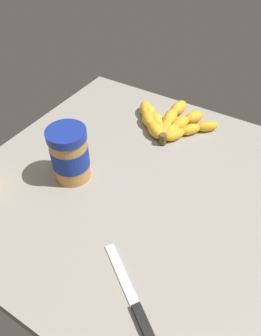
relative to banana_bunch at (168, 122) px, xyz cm
name	(u,v)px	position (x,y,z in cm)	size (l,w,h in cm)	color
ground_plane	(137,187)	(23.48, 3.43, -4.12)	(76.19, 76.88, 4.67)	gray
banana_bunch	(168,122)	(0.00, 0.00, 0.00)	(20.85, 26.04, 3.71)	gold
peanut_butter_jar	(70,155)	(30.09, -10.90, 5.01)	(9.11, 9.11, 13.70)	#BF8442
butter_knife	(133,299)	(48.76, 17.49, -1.32)	(12.88, 17.31, 1.20)	silver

